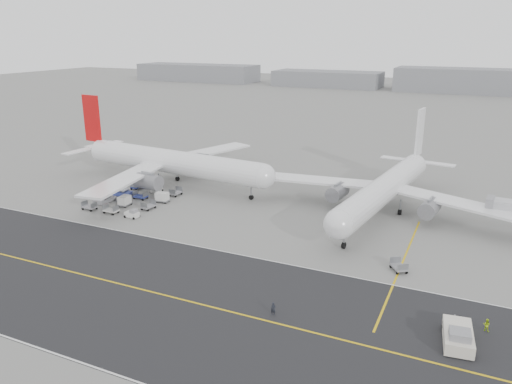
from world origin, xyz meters
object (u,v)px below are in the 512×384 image
at_px(airliner_b, 386,188).
at_px(pushback_tug, 458,336).
at_px(ground_crew_a, 273,309).
at_px(ground_crew_b, 486,325).
at_px(airliner_a, 168,161).

distance_m(airliner_b, pushback_tug, 44.01).
bearing_deg(ground_crew_a, ground_crew_b, 5.74).
xyz_separation_m(ground_crew_a, ground_crew_b, (24.24, 7.40, -0.06)).
distance_m(ground_crew_a, ground_crew_b, 25.34).
bearing_deg(airliner_b, pushback_tug, -61.04).
bearing_deg(pushback_tug, ground_crew_a, -178.56).
relative_size(airliner_b, ground_crew_a, 29.76).
relative_size(airliner_a, pushback_tug, 6.45).
xyz_separation_m(airliner_a, pushback_tug, (65.45, -39.02, -4.55)).
bearing_deg(ground_crew_b, pushback_tug, 65.47).
height_order(airliner_b, ground_crew_b, airliner_b).
bearing_deg(pushback_tug, airliner_a, 142.17).
bearing_deg(pushback_tug, airliner_b, 104.63).
xyz_separation_m(pushback_tug, ground_crew_a, (-21.34, -3.18, -0.14)).
bearing_deg(airliner_b, ground_crew_a, -89.42).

